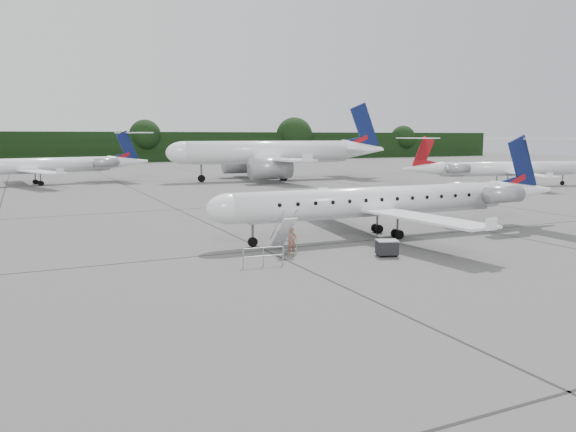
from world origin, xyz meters
name	(u,v)px	position (x,y,z in m)	size (l,w,h in m)	color
ground	(413,264)	(0.00, 0.00, 0.00)	(320.00, 320.00, 0.00)	#595957
treeline	(101,147)	(0.00, 130.00, 4.00)	(260.00, 4.00, 8.00)	black
main_regional_jet	(376,187)	(2.92, 7.96, 3.43)	(26.73, 19.24, 6.85)	white
airstair	(283,234)	(-4.95, 6.04, 1.07)	(0.85, 2.19, 2.15)	white
passenger	(292,242)	(-4.98, 4.80, 0.82)	(0.60, 0.39, 1.64)	brown
safety_railing	(263,257)	(-7.52, 3.01, 0.50)	(2.20, 0.08, 1.00)	#96999E
baggage_cart	(387,248)	(-0.09, 2.32, 0.50)	(1.15, 0.93, 1.00)	black
bg_narrowbody	(268,141)	(16.21, 57.41, 6.10)	(34.00, 24.48, 12.21)	white
bg_regional_left	(29,158)	(-17.92, 62.70, 3.80)	(28.95, 20.84, 7.59)	white
bg_regional_right	(509,162)	(41.50, 32.72, 3.39)	(25.88, 18.64, 6.79)	white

